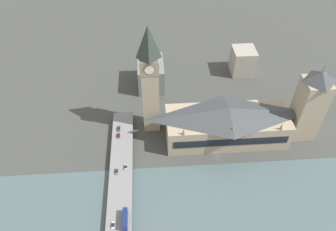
{
  "coord_description": "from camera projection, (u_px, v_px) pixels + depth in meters",
  "views": [
    {
      "loc": [
        -132.59,
        41.86,
        167.6
      ],
      "look_at": [
        23.4,
        30.93,
        17.32
      ],
      "focal_mm": 35.0,
      "sensor_mm": 36.0,
      "label": 1
    }
  ],
  "objects": [
    {
      "name": "river_water",
      "position": [
        230.0,
        209.0,
        186.1
      ],
      "size": [
        64.19,
        360.0,
        0.3
      ],
      "primitive_type": "cube",
      "color": "#4C6066",
      "rests_on": "ground_plane"
    },
    {
      "name": "parliament_hall",
      "position": [
        227.0,
        123.0,
        217.72
      ],
      "size": [
        30.12,
        80.64,
        26.53
      ],
      "color": "tan",
      "rests_on": "ground_plane"
    },
    {
      "name": "ground_plane",
      "position": [
        218.0,
        157.0,
        213.61
      ],
      "size": [
        600.0,
        600.0,
        0.0
      ],
      "primitive_type": "plane",
      "color": "#424442"
    },
    {
      "name": "car_northbound_lead",
      "position": [
        118.0,
        135.0,
        220.13
      ],
      "size": [
        4.23,
        1.86,
        1.36
      ],
      "color": "maroon",
      "rests_on": "road_bridge"
    },
    {
      "name": "city_block_west",
      "position": [
        243.0,
        61.0,
        273.69
      ],
      "size": [
        19.05,
        18.35,
        21.89
      ],
      "color": "#A39E93",
      "rests_on": "ground_plane"
    },
    {
      "name": "clock_tower",
      "position": [
        150.0,
        79.0,
        205.48
      ],
      "size": [
        12.11,
        12.11,
        78.94
      ],
      "color": "tan",
      "rests_on": "ground_plane"
    },
    {
      "name": "car_southbound_lead",
      "position": [
        113.0,
        225.0,
        173.56
      ],
      "size": [
        3.99,
        1.93,
        1.26
      ],
      "color": "silver",
      "rests_on": "road_bridge"
    },
    {
      "name": "victoria_tower",
      "position": [
        309.0,
        105.0,
        211.35
      ],
      "size": [
        16.23,
        16.23,
        56.45
      ],
      "color": "tan",
      "rests_on": "ground_plane"
    },
    {
      "name": "city_block_center",
      "position": [
        151.0,
        74.0,
        260.94
      ],
      "size": [
        29.57,
        20.21,
        21.22
      ],
      "color": "slate",
      "rests_on": "ground_plane"
    },
    {
      "name": "car_southbound_mid",
      "position": [
        119.0,
        128.0,
        224.83
      ],
      "size": [
        4.76,
        1.79,
        1.44
      ],
      "color": "#2D5638",
      "rests_on": "road_bridge"
    },
    {
      "name": "car_northbound_tail",
      "position": [
        126.0,
        167.0,
        201.14
      ],
      "size": [
        3.9,
        1.9,
        1.28
      ],
      "color": "silver",
      "rests_on": "road_bridge"
    },
    {
      "name": "road_bridge",
      "position": [
        119.0,
        213.0,
        180.44
      ],
      "size": [
        160.39,
        13.94,
        4.68
      ],
      "color": "slate",
      "rests_on": "ground_plane"
    },
    {
      "name": "double_decker_bus_mid",
      "position": [
        125.0,
        219.0,
        173.81
      ],
      "size": [
        11.71,
        2.61,
        5.07
      ],
      "color": "navy",
      "rests_on": "road_bridge"
    },
    {
      "name": "car_northbound_mid",
      "position": [
        117.0,
        171.0,
        198.86
      ],
      "size": [
        4.55,
        1.84,
        1.28
      ],
      "color": "slate",
      "rests_on": "road_bridge"
    }
  ]
}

